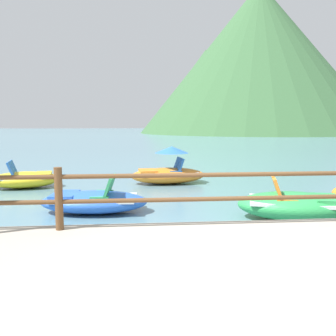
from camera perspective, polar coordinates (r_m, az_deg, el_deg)
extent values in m
plane|color=slate|center=(44.10, -3.72, 4.32)|extent=(200.00, 200.00, 0.00)
cylinder|color=brown|center=(5.81, -16.44, -4.56)|extent=(0.12, 0.12, 0.95)
cylinder|color=brown|center=(5.78, 7.26, -1.04)|extent=(23.80, 0.07, 0.07)
cylinder|color=brown|center=(5.85, 7.20, -4.73)|extent=(23.80, 0.07, 0.07)
ellipsoid|color=yellow|center=(12.35, -21.22, -1.70)|extent=(2.26, 1.50, 0.50)
cube|color=silver|center=(12.34, -21.24, -1.29)|extent=(1.77, 1.21, 0.06)
cube|color=blue|center=(12.12, -22.12, -1.14)|extent=(0.46, 0.46, 0.08)
cube|color=blue|center=(12.12, -23.01, -0.13)|extent=(0.27, 0.43, 0.43)
cube|color=blue|center=(12.58, -21.84, -0.85)|extent=(0.46, 0.46, 0.08)
cube|color=blue|center=(12.58, -22.70, 0.12)|extent=(0.27, 0.43, 0.43)
cube|color=yellow|center=(12.27, -18.57, -0.94)|extent=(0.59, 0.89, 0.12)
ellipsoid|color=orange|center=(12.34, 0.01, -1.17)|extent=(2.57, 1.40, 0.53)
cube|color=silver|center=(12.33, 0.01, -0.75)|extent=(2.01, 1.14, 0.06)
cube|color=blue|center=(12.58, 0.64, -0.27)|extent=(0.44, 0.44, 0.08)
cube|color=blue|center=(12.59, 1.44, 0.74)|extent=(0.24, 0.42, 0.43)
cube|color=blue|center=(12.12, 1.07, -0.55)|extent=(0.44, 0.44, 0.08)
cube|color=blue|center=(12.14, 1.91, 0.50)|extent=(0.24, 0.42, 0.43)
cube|color=orange|center=(12.21, -3.13, -0.55)|extent=(0.62, 0.87, 0.12)
cone|color=blue|center=(12.27, 0.58, 2.83)|extent=(1.22, 1.22, 0.22)
ellipsoid|color=blue|center=(8.54, -11.27, -5.13)|extent=(2.47, 1.41, 0.48)
cube|color=silver|center=(8.52, -11.28, -4.58)|extent=(1.93, 1.15, 0.06)
cube|color=#339956|center=(8.72, -9.84, -3.81)|extent=(0.43, 0.43, 0.08)
cube|color=#339956|center=(8.65, -8.70, -2.39)|extent=(0.24, 0.41, 0.43)
cube|color=#339956|center=(8.24, -10.37, -4.45)|extent=(0.43, 0.43, 0.08)
cube|color=#339956|center=(8.17, -9.16, -2.95)|extent=(0.24, 0.41, 0.43)
cube|color=blue|center=(8.65, -15.58, -4.12)|extent=(0.59, 0.90, 0.12)
ellipsoid|color=green|center=(8.17, 18.75, -5.56)|extent=(2.57, 1.90, 0.58)
cube|color=silver|center=(8.15, 18.77, -4.86)|extent=(2.02, 1.53, 0.06)
cube|color=orange|center=(7.86, 17.77, -4.72)|extent=(0.50, 0.50, 0.08)
cube|color=orange|center=(7.81, 16.52, -3.11)|extent=(0.32, 0.44, 0.43)
cube|color=orange|center=(8.36, 17.41, -4.02)|extent=(0.50, 0.50, 0.08)
cube|color=orange|center=(8.31, 16.23, -2.51)|extent=(0.32, 0.44, 0.43)
cube|color=green|center=(8.24, 23.16, -4.50)|extent=(0.75, 1.00, 0.12)
cone|color=#386038|center=(78.75, 13.67, 15.90)|extent=(46.87, 46.87, 29.06)
cone|color=#386038|center=(81.44, 5.76, 11.63)|extent=(25.78, 25.78, 17.43)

